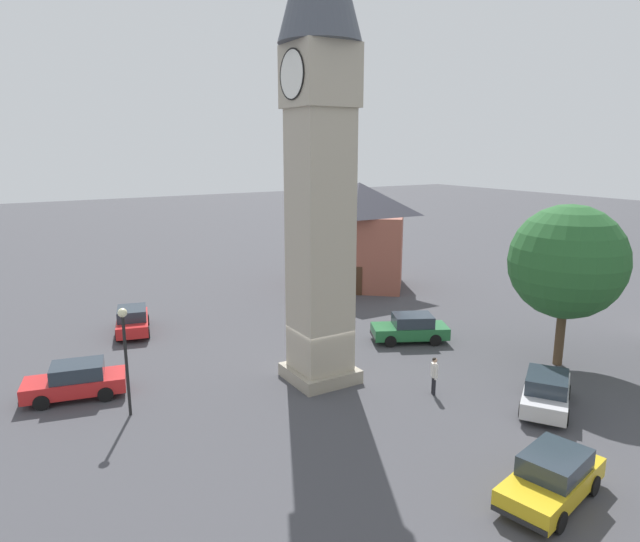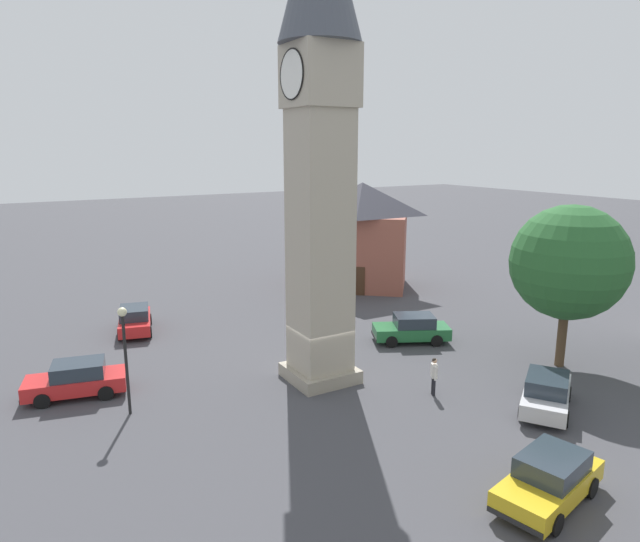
# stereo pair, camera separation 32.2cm
# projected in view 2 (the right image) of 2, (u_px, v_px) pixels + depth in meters

# --- Properties ---
(ground_plane) EXTENTS (200.00, 200.00, 0.00)m
(ground_plane) POSITION_uv_depth(u_px,v_px,m) (320.00, 379.00, 25.73)
(ground_plane) COLOR #424247
(clock_tower) EXTENTS (3.48, 3.48, 21.18)m
(clock_tower) POSITION_uv_depth(u_px,v_px,m) (320.00, 101.00, 23.01)
(clock_tower) COLOR gray
(clock_tower) RESTS_ON ground
(car_blue_kerb) EXTENTS (2.54, 4.40, 1.53)m
(car_blue_kerb) POSITION_uv_depth(u_px,v_px,m) (76.00, 379.00, 23.81)
(car_blue_kerb) COLOR red
(car_blue_kerb) RESTS_ON ground
(car_silver_kerb) EXTENTS (2.57, 4.40, 1.53)m
(car_silver_kerb) POSITION_uv_depth(u_px,v_px,m) (549.00, 479.00, 16.68)
(car_silver_kerb) COLOR gold
(car_silver_kerb) RESTS_ON ground
(car_red_corner) EXTENTS (3.36, 4.45, 1.53)m
(car_red_corner) POSITION_uv_depth(u_px,v_px,m) (412.00, 329.00, 30.47)
(car_red_corner) COLOR #236B38
(car_red_corner) RESTS_ON ground
(car_white_side) EXTENTS (4.41, 2.62, 1.53)m
(car_white_side) POSITION_uv_depth(u_px,v_px,m) (135.00, 319.00, 32.08)
(car_white_side) COLOR red
(car_white_side) RESTS_ON ground
(car_black_far) EXTENTS (3.70, 4.37, 1.53)m
(car_black_far) POSITION_uv_depth(u_px,v_px,m) (547.00, 392.00, 22.56)
(car_black_far) COLOR silver
(car_black_far) RESTS_ON ground
(pedestrian) EXTENTS (0.51, 0.36, 1.69)m
(pedestrian) POSITION_uv_depth(u_px,v_px,m) (434.00, 373.00, 23.86)
(pedestrian) COLOR black
(pedestrian) RESTS_ON ground
(tree) EXTENTS (5.48, 5.48, 7.93)m
(tree) POSITION_uv_depth(u_px,v_px,m) (569.00, 263.00, 26.19)
(tree) COLOR brown
(tree) RESTS_ON ground
(building_shop_left) EXTENTS (8.69, 8.83, 7.94)m
(building_shop_left) POSITION_uv_depth(u_px,v_px,m) (362.00, 234.00, 41.89)
(building_shop_left) COLOR #995142
(building_shop_left) RESTS_ON ground
(lamp_post) EXTENTS (0.36, 0.36, 4.46)m
(lamp_post) POSITION_uv_depth(u_px,v_px,m) (125.00, 342.00, 21.72)
(lamp_post) COLOR black
(lamp_post) RESTS_ON ground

